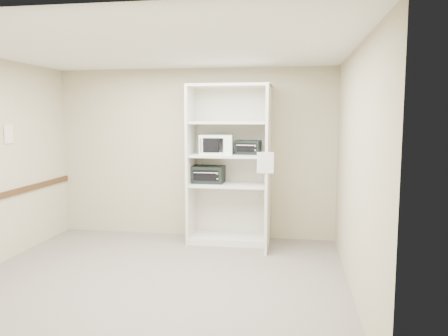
# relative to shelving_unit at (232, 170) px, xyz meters

# --- Properties ---
(floor) EXTENTS (4.50, 4.00, 0.01)m
(floor) POSITION_rel_shelving_unit_xyz_m (-0.67, -1.70, -1.13)
(floor) COLOR #686159
(floor) RESTS_ON ground
(ceiling) EXTENTS (4.50, 4.00, 0.01)m
(ceiling) POSITION_rel_shelving_unit_xyz_m (-0.67, -1.70, 1.57)
(ceiling) COLOR white
(wall_back) EXTENTS (4.50, 0.02, 2.70)m
(wall_back) POSITION_rel_shelving_unit_xyz_m (-0.67, 0.30, 0.22)
(wall_back) COLOR #B9B091
(wall_back) RESTS_ON ground
(wall_front) EXTENTS (4.50, 0.02, 2.70)m
(wall_front) POSITION_rel_shelving_unit_xyz_m (-0.67, -3.70, 0.22)
(wall_front) COLOR #B9B091
(wall_front) RESTS_ON ground
(wall_right) EXTENTS (0.02, 4.00, 2.70)m
(wall_right) POSITION_rel_shelving_unit_xyz_m (1.58, -1.70, 0.22)
(wall_right) COLOR #B9B091
(wall_right) RESTS_ON ground
(shelving_unit) EXTENTS (1.24, 0.92, 2.42)m
(shelving_unit) POSITION_rel_shelving_unit_xyz_m (0.00, 0.00, 0.00)
(shelving_unit) COLOR silver
(shelving_unit) RESTS_ON floor
(microwave) EXTENTS (0.52, 0.41, 0.30)m
(microwave) POSITION_rel_shelving_unit_xyz_m (-0.24, -0.03, 0.39)
(microwave) COLOR white
(microwave) RESTS_ON shelving_unit
(toaster_oven_upper) EXTENTS (0.39, 0.31, 0.21)m
(toaster_oven_upper) POSITION_rel_shelving_unit_xyz_m (0.23, 0.05, 0.34)
(toaster_oven_upper) COLOR black
(toaster_oven_upper) RESTS_ON shelving_unit
(toaster_oven_lower) EXTENTS (0.48, 0.37, 0.26)m
(toaster_oven_lower) POSITION_rel_shelving_unit_xyz_m (-0.38, 0.01, -0.08)
(toaster_oven_lower) COLOR black
(toaster_oven_lower) RESTS_ON shelving_unit
(paper_sign) EXTENTS (0.22, 0.02, 0.29)m
(paper_sign) POSITION_rel_shelving_unit_xyz_m (0.54, -0.63, 0.18)
(paper_sign) COLOR white
(paper_sign) RESTS_ON shelving_unit
(wall_poster) EXTENTS (0.01, 0.18, 0.26)m
(wall_poster) POSITION_rel_shelving_unit_xyz_m (-2.90, -1.17, 0.57)
(wall_poster) COLOR white
(wall_poster) RESTS_ON wall_left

